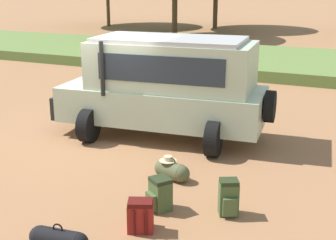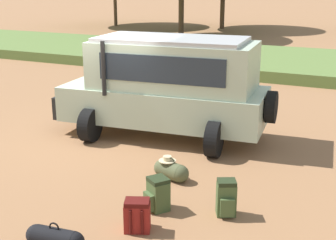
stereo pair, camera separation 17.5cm
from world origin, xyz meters
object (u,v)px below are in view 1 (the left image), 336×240
(backpack_beside_front_wheel, at_px, (229,198))
(duffel_bag_low_black_case, at_px, (172,170))
(backpack_near_rear_wheel, at_px, (141,216))
(safari_vehicle, at_px, (166,85))
(duffel_bag_soft_canvas, at_px, (59,239))
(backpack_cluster_center, at_px, (160,194))

(backpack_beside_front_wheel, xyz_separation_m, duffel_bag_low_black_case, (-1.43, 0.93, -0.12))
(backpack_beside_front_wheel, distance_m, backpack_near_rear_wheel, 1.51)
(safari_vehicle, bearing_deg, backpack_beside_front_wheel, -51.51)
(safari_vehicle, distance_m, duffel_bag_soft_canvas, 5.41)
(duffel_bag_low_black_case, relative_size, duffel_bag_soft_canvas, 0.83)
(backpack_near_rear_wheel, bearing_deg, backpack_cluster_center, 91.33)
(safari_vehicle, relative_size, duffel_bag_low_black_case, 7.03)
(backpack_beside_front_wheel, relative_size, backpack_near_rear_wheel, 1.20)
(safari_vehicle, distance_m, backpack_beside_front_wheel, 4.27)
(safari_vehicle, height_order, backpack_beside_front_wheel, safari_vehicle)
(backpack_near_rear_wheel, relative_size, duffel_bag_low_black_case, 0.67)
(backpack_cluster_center, xyz_separation_m, duffel_bag_soft_canvas, (-0.82, -1.69, -0.12))
(backpack_cluster_center, xyz_separation_m, backpack_near_rear_wheel, (0.02, -0.74, -0.03))
(duffel_bag_soft_canvas, bearing_deg, duffel_bag_low_black_case, 80.20)
(backpack_beside_front_wheel, distance_m, duffel_bag_low_black_case, 1.71)
(safari_vehicle, xyz_separation_m, backpack_cluster_center, (1.48, -3.56, -1.01))
(safari_vehicle, distance_m, backpack_cluster_center, 3.98)
(duffel_bag_low_black_case, bearing_deg, backpack_beside_front_wheel, -33.12)
(backpack_beside_front_wheel, relative_size, duffel_bag_soft_canvas, 0.67)
(duffel_bag_low_black_case, bearing_deg, backpack_cluster_center, -75.50)
(safari_vehicle, bearing_deg, backpack_near_rear_wheel, -70.81)
(backpack_cluster_center, bearing_deg, backpack_beside_front_wheel, 15.27)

